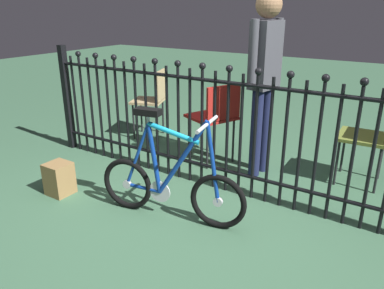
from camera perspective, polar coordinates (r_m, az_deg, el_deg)
ground_plane at (r=3.14m, az=-1.20°, el=-10.47°), size 20.00×20.00×0.00m
iron_fence at (r=3.37m, az=3.09°, el=2.98°), size 4.06×0.07×1.20m
bicycle at (r=2.96m, az=-3.34°, el=-5.88°), size 1.22×0.40×0.89m
chair_olive at (r=3.82m, az=25.75°, el=1.56°), size 0.46×0.46×0.82m
chair_red at (r=3.94m, az=3.63°, el=4.64°), size 0.57×0.57×0.86m
chair_tan at (r=4.79m, az=-5.86°, el=7.24°), size 0.48×0.48×0.86m
person_visitor at (r=3.63m, az=10.92°, el=11.04°), size 0.23×0.47×1.73m
display_crate at (r=3.60m, az=-19.44°, el=-4.88°), size 0.21×0.21×0.29m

